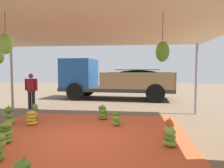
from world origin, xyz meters
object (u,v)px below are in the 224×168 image
(banana_bunch_0, at_px, (103,113))
(cargo_truck_main, at_px, (112,79))
(banana_bunch_6, at_px, (5,133))
(banana_bunch_9, at_px, (9,116))
(banana_bunch_1, at_px, (170,138))
(banana_bunch_2, at_px, (170,127))
(banana_bunch_8, at_px, (35,112))
(banana_bunch_5, at_px, (116,119))
(worker_0, at_px, (31,88))
(banana_bunch_4, at_px, (31,118))

(banana_bunch_0, relative_size, cargo_truck_main, 0.08)
(banana_bunch_6, distance_m, banana_bunch_9, 1.83)
(banana_bunch_1, bearing_deg, banana_bunch_6, -177.00)
(banana_bunch_2, bearing_deg, banana_bunch_8, 165.84)
(banana_bunch_2, distance_m, banana_bunch_6, 4.08)
(banana_bunch_5, xyz_separation_m, cargo_truck_main, (-0.80, 6.05, 0.98))
(banana_bunch_1, height_order, banana_bunch_2, same)
(banana_bunch_9, xyz_separation_m, cargo_truck_main, (2.59, 6.22, 0.93))
(banana_bunch_5, bearing_deg, banana_bunch_2, -24.29)
(banana_bunch_8, bearing_deg, banana_bunch_0, 8.78)
(banana_bunch_8, xyz_separation_m, cargo_truck_main, (2.04, 5.63, 0.93))
(banana_bunch_6, bearing_deg, banana_bunch_0, 52.98)
(banana_bunch_8, relative_size, banana_bunch_9, 1.00)
(banana_bunch_2, height_order, banana_bunch_6, banana_bunch_6)
(banana_bunch_0, distance_m, worker_0, 3.79)
(banana_bunch_2, xyz_separation_m, cargo_truck_main, (-2.28, 6.72, 0.99))
(banana_bunch_9, xyz_separation_m, worker_0, (-0.56, 2.47, 0.66))
(banana_bunch_5, relative_size, banana_bunch_8, 0.79)
(banana_bunch_0, relative_size, banana_bunch_9, 0.89)
(banana_bunch_1, distance_m, banana_bunch_2, 0.89)
(banana_bunch_4, xyz_separation_m, banana_bunch_9, (-0.75, 0.01, 0.05))
(banana_bunch_1, bearing_deg, banana_bunch_9, 163.80)
(banana_bunch_0, distance_m, banana_bunch_2, 2.49)
(banana_bunch_5, bearing_deg, banana_bunch_8, 171.54)
(cargo_truck_main, xyz_separation_m, worker_0, (-3.15, -3.76, -0.28))
(banana_bunch_1, distance_m, worker_0, 6.58)
(banana_bunch_4, bearing_deg, worker_0, 117.90)
(banana_bunch_5, height_order, worker_0, worker_0)
(banana_bunch_4, height_order, banana_bunch_5, banana_bunch_4)
(banana_bunch_0, height_order, cargo_truck_main, cargo_truck_main)
(banana_bunch_4, xyz_separation_m, banana_bunch_6, (0.19, -1.57, 0.03))
(banana_bunch_0, relative_size, worker_0, 0.33)
(banana_bunch_0, bearing_deg, banana_bunch_5, -54.83)
(banana_bunch_5, bearing_deg, worker_0, 149.88)
(banana_bunch_1, bearing_deg, banana_bunch_0, 129.02)
(banana_bunch_9, bearing_deg, banana_bunch_8, 47.40)
(banana_bunch_0, xyz_separation_m, banana_bunch_5, (0.55, -0.78, -0.02))
(banana_bunch_8, height_order, worker_0, worker_0)
(banana_bunch_1, relative_size, banana_bunch_8, 0.77)
(banana_bunch_6, relative_size, banana_bunch_8, 0.92)
(worker_0, bearing_deg, banana_bunch_0, -23.99)
(banana_bunch_0, xyz_separation_m, banana_bunch_6, (-1.90, -2.53, 0.00))
(banana_bunch_5, relative_size, cargo_truck_main, 0.07)
(banana_bunch_1, distance_m, banana_bunch_9, 4.93)
(banana_bunch_1, bearing_deg, worker_0, 144.01)
(banana_bunch_8, height_order, banana_bunch_9, banana_bunch_8)
(banana_bunch_4, xyz_separation_m, worker_0, (-1.31, 2.47, 0.71))
(banana_bunch_8, xyz_separation_m, banana_bunch_9, (-0.55, -0.60, -0.01))
(banana_bunch_5, relative_size, worker_0, 0.30)
(banana_bunch_6, relative_size, cargo_truck_main, 0.08)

